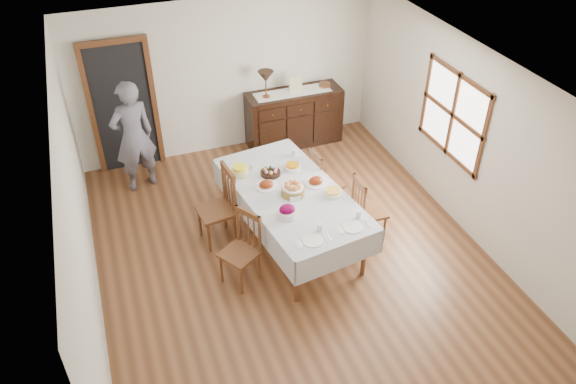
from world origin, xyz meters
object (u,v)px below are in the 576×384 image
object	(u,v)px
chair_left_far	(220,206)
chair_right_far	(324,180)
dining_table	(291,197)
sideboard	(294,118)
chair_right_near	(366,209)
person	(133,133)
chair_left_near	(242,248)
table_lamp	(266,77)

from	to	relation	value
chair_left_far	chair_right_far	size ratio (longest dim) A/B	1.13
dining_table	sideboard	bearing A→B (deg)	60.37
chair_right_far	sideboard	world-z (taller)	chair_right_far
chair_right_far	sideboard	distance (m)	1.96
chair_right_near	person	bearing A→B (deg)	51.72
chair_left_far	chair_right_far	xyz separation A→B (m)	(1.60, 0.17, -0.07)
chair_left_near	chair_right_far	xyz separation A→B (m)	(1.53, 1.02, -0.01)
chair_left_far	chair_right_far	distance (m)	1.61
chair_left_near	chair_right_near	xyz separation A→B (m)	(1.81, 0.20, -0.01)
dining_table	chair_right_near	bearing A→B (deg)	-24.50
chair_right_near	table_lamp	size ratio (longest dim) A/B	2.15
person	table_lamp	distance (m)	2.29
chair_left_near	sideboard	xyz separation A→B (m)	(1.80, 2.96, -0.02)
chair_right_far	person	distance (m)	2.93
chair_left_far	chair_right_near	world-z (taller)	chair_left_far
person	chair_right_near	bearing A→B (deg)	123.72
chair_left_far	chair_right_near	xyz separation A→B (m)	(1.87, -0.66, -0.07)
chair_left_near	person	world-z (taller)	person
dining_table	chair_right_near	distance (m)	1.05
chair_right_near	person	size ratio (longest dim) A/B	0.52
chair_left_far	chair_right_near	size ratio (longest dim) A/B	1.14
table_lamp	chair_right_far	bearing A→B (deg)	-82.82
chair_left_near	sideboard	distance (m)	3.46
chair_right_far	table_lamp	xyz separation A→B (m)	(-0.24, 1.90, 0.83)
dining_table	chair_left_far	size ratio (longest dim) A/B	2.30
chair_right_near	chair_right_far	distance (m)	0.87
chair_left_far	dining_table	bearing A→B (deg)	61.04
chair_left_near	chair_left_far	size ratio (longest dim) A/B	0.89
chair_left_near	table_lamp	distance (m)	3.30
chair_left_far	chair_right_far	world-z (taller)	chair_left_far
chair_right_far	sideboard	xyz separation A→B (m)	(0.27, 1.94, -0.01)
chair_left_far	table_lamp	bearing A→B (deg)	140.34
dining_table	chair_left_far	xyz separation A→B (m)	(-0.89, 0.37, -0.17)
chair_left_near	chair_left_far	bearing A→B (deg)	152.24
chair_left_far	table_lamp	size ratio (longest dim) A/B	2.44
sideboard	table_lamp	size ratio (longest dim) A/B	3.55
chair_left_far	person	distance (m)	1.93
chair_right_near	dining_table	bearing A→B (deg)	75.90
sideboard	chair_left_near	bearing A→B (deg)	-121.32
chair_right_far	table_lamp	bearing A→B (deg)	4.04
dining_table	chair_left_far	world-z (taller)	chair_left_far
sideboard	chair_right_far	bearing A→B (deg)	-97.83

